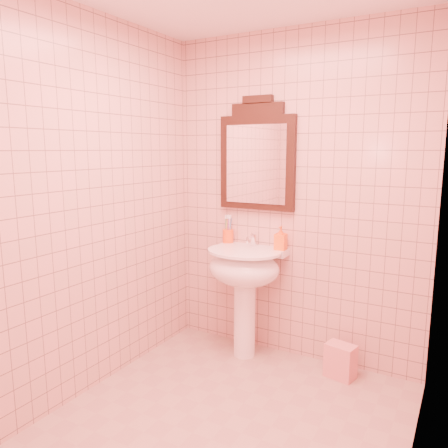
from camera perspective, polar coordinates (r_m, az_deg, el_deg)
The scene contains 8 objects.
floor at distance 2.85m, azimuth -0.14°, elevation -24.93°, with size 2.20×2.20×0.00m, color tan.
back_wall at distance 3.37m, azimuth 9.14°, elevation 3.25°, with size 2.00×0.02×2.50m, color #CB9C8D.
pedestal_sink at distance 3.40m, azimuth 2.68°, elevation -6.71°, with size 0.58×0.58×0.86m.
faucet at distance 3.45m, azimuth 3.74°, elevation -2.03°, with size 0.04×0.16×0.11m.
mirror at distance 3.44m, azimuth 4.33°, elevation 8.62°, with size 0.63×0.06×0.87m.
toothbrush_cup at distance 3.59m, azimuth 0.54°, elevation -1.54°, with size 0.09×0.09×0.20m.
soap_dispenser at distance 3.36m, azimuth 7.42°, elevation -1.83°, with size 0.08×0.08×0.18m, color orange.
towel at distance 3.39m, azimuth 14.96°, elevation -16.90°, with size 0.20×0.14×0.25m, color pink.
Camera 1 is at (1.16, -2.04, 1.62)m, focal length 35.00 mm.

